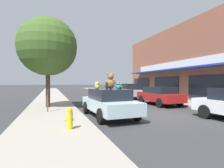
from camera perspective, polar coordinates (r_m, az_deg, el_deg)
name	(u,v)px	position (r m, az deg, el deg)	size (l,w,h in m)	color
ground_plane	(155,115)	(10.05, 14.00, -9.79)	(260.00, 260.00, 0.00)	#333335
sidewalk_near	(52,121)	(8.43, -18.98, -11.38)	(3.13, 90.00, 0.12)	gray
plush_art_car	(109,102)	(9.16, -1.06, -5.86)	(2.11, 4.48, 1.46)	#ADC6D1
teddy_bear_giant	(111,81)	(9.23, -0.47, 0.95)	(0.62, 0.38, 0.85)	olive
teddy_bear_teal	(118,86)	(8.74, 2.08, -0.58)	(0.27, 0.20, 0.36)	teal
teddy_bear_yellow	(97,85)	(8.86, -4.79, -0.49)	(0.29, 0.22, 0.38)	yellow
teddy_bear_black	(107,86)	(8.95, -1.70, -0.73)	(0.23, 0.16, 0.30)	black
teddy_bear_purple	(98,85)	(9.15, -4.67, -0.47)	(0.26, 0.25, 0.38)	purple
teddy_bear_white	(96,86)	(9.49, -5.09, -0.53)	(0.23, 0.23, 0.34)	white
teddy_bear_green	(120,86)	(8.87, 2.75, -0.74)	(0.22, 0.19, 0.30)	green
parked_car_far_center	(159,95)	(14.44, 15.16, -3.49)	(1.93, 4.24, 1.46)	maroon
parked_car_far_right	(127,91)	(19.76, 5.06, -2.15)	(2.00, 4.44, 1.65)	#B7B7BC
street_tree	(48,47)	(12.85, -20.23, 11.33)	(3.94, 3.94, 6.07)	#473323
fire_hydrant	(70,118)	(6.53, -13.66, -10.77)	(0.33, 0.22, 0.79)	yellow
parking_meter	(48,97)	(10.66, -20.30, -4.15)	(0.14, 0.10, 1.27)	#4C4C51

